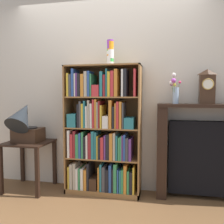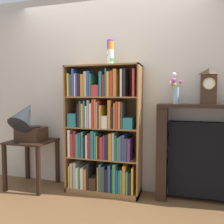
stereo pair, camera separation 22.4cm
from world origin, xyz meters
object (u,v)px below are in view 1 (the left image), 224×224
(cup_stack, at_px, (110,53))
(fireplace_mantel, at_px, (204,153))
(bookshelf, at_px, (102,136))
(side_table_left, at_px, (29,152))
(gramophone, at_px, (25,122))
(flower_vase, at_px, (175,90))
(mantel_clock, at_px, (207,87))

(cup_stack, xyz_separation_m, fireplace_mantel, (1.13, 0.07, -1.21))
(bookshelf, height_order, side_table_left, bookshelf)
(bookshelf, bearing_deg, side_table_left, -174.81)
(gramophone, relative_size, flower_vase, 1.61)
(bookshelf, distance_m, mantel_clock, 1.40)
(side_table_left, xyz_separation_m, mantel_clock, (2.23, 0.13, 0.86))
(cup_stack, distance_m, flower_vase, 0.91)
(fireplace_mantel, bearing_deg, flower_vase, -176.41)
(cup_stack, bearing_deg, side_table_left, -175.60)
(side_table_left, bearing_deg, cup_stack, 4.40)
(cup_stack, relative_size, mantel_clock, 0.75)
(bookshelf, distance_m, cup_stack, 1.04)
(gramophone, xyz_separation_m, fireplace_mantel, (2.22, 0.24, -0.34))
(gramophone, bearing_deg, fireplace_mantel, 6.09)
(flower_vase, bearing_deg, mantel_clock, -0.44)
(flower_vase, bearing_deg, fireplace_mantel, 3.59)
(cup_stack, xyz_separation_m, flower_vase, (0.78, 0.05, -0.46))
(gramophone, xyz_separation_m, mantel_clock, (2.23, 0.21, 0.45))
(fireplace_mantel, height_order, flower_vase, flower_vase)
(side_table_left, height_order, gramophone, gramophone)
(flower_vase, bearing_deg, cup_stack, -176.29)
(gramophone, relative_size, fireplace_mantel, 0.52)
(side_table_left, relative_size, fireplace_mantel, 0.56)
(fireplace_mantel, xyz_separation_m, mantel_clock, (0.01, -0.02, 0.79))
(bookshelf, height_order, mantel_clock, bookshelf)
(bookshelf, distance_m, fireplace_mantel, 1.26)
(bookshelf, bearing_deg, mantel_clock, 1.97)
(fireplace_mantel, relative_size, flower_vase, 3.09)
(cup_stack, bearing_deg, flower_vase, 3.71)
(bookshelf, relative_size, mantel_clock, 4.01)
(cup_stack, height_order, mantel_clock, cup_stack)
(bookshelf, distance_m, flower_vase, 1.06)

